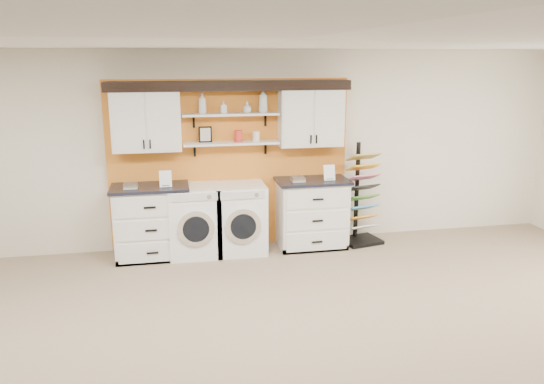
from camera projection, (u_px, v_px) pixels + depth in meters
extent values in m
plane|color=white|center=(298.00, 39.00, 3.41)|extent=(10.00, 10.00, 0.00)
plane|color=beige|center=(230.00, 150.00, 7.55)|extent=(10.00, 0.00, 10.00)
cube|color=orange|center=(230.00, 164.00, 7.57)|extent=(3.40, 0.07, 2.40)
cube|color=silver|center=(146.00, 120.00, 7.04)|extent=(0.90, 0.34, 0.84)
cube|color=silver|center=(128.00, 122.00, 6.83)|extent=(0.42, 0.01, 0.78)
cube|color=silver|center=(163.00, 121.00, 6.91)|extent=(0.42, 0.01, 0.78)
cube|color=silver|center=(311.00, 116.00, 7.46)|extent=(0.90, 0.34, 0.84)
cube|color=silver|center=(298.00, 118.00, 7.25)|extent=(0.42, 0.01, 0.78)
cube|color=silver|center=(329.00, 117.00, 7.33)|extent=(0.42, 0.01, 0.78)
cube|color=silver|center=(231.00, 143.00, 7.33)|extent=(1.32, 0.28, 0.03)
cube|color=silver|center=(231.00, 114.00, 7.23)|extent=(1.32, 0.28, 0.03)
cube|color=black|center=(230.00, 84.00, 7.15)|extent=(3.30, 0.40, 0.10)
cube|color=black|center=(232.00, 90.00, 6.99)|extent=(3.30, 0.04, 0.04)
cube|color=black|center=(205.00, 134.00, 7.28)|extent=(0.18, 0.02, 0.22)
cube|color=beige|center=(205.00, 135.00, 7.27)|extent=(0.14, 0.01, 0.18)
cylinder|color=red|center=(238.00, 136.00, 7.33)|extent=(0.11, 0.11, 0.16)
cylinder|color=silver|center=(256.00, 136.00, 7.38)|extent=(0.10, 0.10, 0.14)
cube|color=silver|center=(152.00, 223.00, 7.24)|extent=(0.97, 0.60, 0.97)
cube|color=black|center=(153.00, 261.00, 7.09)|extent=(0.97, 0.06, 0.08)
cube|color=black|center=(150.00, 187.00, 7.11)|extent=(1.04, 0.66, 0.04)
cube|color=silver|center=(150.00, 207.00, 6.87)|extent=(0.88, 0.02, 0.27)
cube|color=silver|center=(151.00, 230.00, 6.95)|extent=(0.88, 0.02, 0.27)
cube|color=silver|center=(153.00, 252.00, 7.02)|extent=(0.88, 0.02, 0.27)
cube|color=silver|center=(312.00, 214.00, 7.66)|extent=(0.96, 0.60, 0.96)
cube|color=black|center=(316.00, 250.00, 7.51)|extent=(0.96, 0.06, 0.07)
cube|color=black|center=(312.00, 181.00, 7.54)|extent=(1.03, 0.66, 0.04)
cube|color=silver|center=(318.00, 199.00, 7.29)|extent=(0.88, 0.02, 0.27)
cube|color=silver|center=(317.00, 220.00, 7.37)|extent=(0.88, 0.02, 0.27)
cube|color=silver|center=(317.00, 242.00, 7.45)|extent=(0.88, 0.02, 0.27)
cube|color=white|center=(195.00, 220.00, 7.34)|extent=(0.70, 0.66, 0.98)
cube|color=silver|center=(195.00, 197.00, 6.92)|extent=(0.60, 0.02, 0.10)
cylinder|color=silver|center=(196.00, 229.00, 7.03)|extent=(0.50, 0.05, 0.50)
cylinder|color=black|center=(196.00, 229.00, 7.01)|extent=(0.35, 0.03, 0.35)
cube|color=white|center=(240.00, 218.00, 7.46)|extent=(0.70, 0.66, 0.98)
cube|color=silver|center=(243.00, 195.00, 7.04)|extent=(0.60, 0.02, 0.10)
cylinder|color=silver|center=(243.00, 226.00, 7.15)|extent=(0.49, 0.05, 0.49)
cylinder|color=black|center=(243.00, 227.00, 7.12)|extent=(0.35, 0.03, 0.35)
cube|color=black|center=(361.00, 241.00, 7.92)|extent=(0.63, 0.56, 0.05)
cube|color=black|center=(357.00, 190.00, 7.88)|extent=(0.05, 0.05, 1.44)
cube|color=#BCBCBC|center=(361.00, 228.00, 7.88)|extent=(0.50, 0.35, 0.13)
cube|color=orange|center=(361.00, 218.00, 7.84)|extent=(0.50, 0.35, 0.13)
cube|color=#3A8ACB|center=(361.00, 208.00, 7.81)|extent=(0.50, 0.35, 0.13)
cube|color=#3F7B21|center=(362.00, 198.00, 7.77)|extent=(0.50, 0.35, 0.13)
cube|color=black|center=(362.00, 188.00, 7.73)|extent=(0.50, 0.35, 0.13)
cube|color=#D45E80|center=(363.00, 177.00, 7.69)|extent=(0.50, 0.35, 0.13)
cube|color=gold|center=(363.00, 167.00, 7.66)|extent=(0.50, 0.35, 0.13)
cube|color=#AA8F46|center=(364.00, 157.00, 7.62)|extent=(0.50, 0.35, 0.13)
imported|color=silver|center=(202.00, 103.00, 7.12)|extent=(0.13, 0.13, 0.28)
imported|color=silver|center=(223.00, 107.00, 7.19)|extent=(0.09, 0.09, 0.17)
imported|color=silver|center=(247.00, 107.00, 7.25)|extent=(0.15, 0.15, 0.15)
imported|color=silver|center=(263.00, 100.00, 7.27)|extent=(0.15, 0.15, 0.33)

